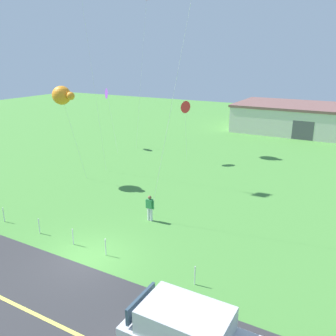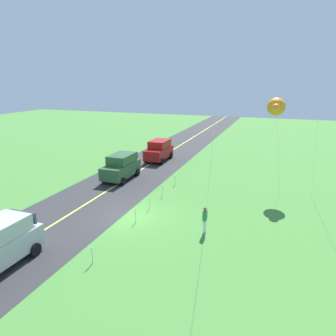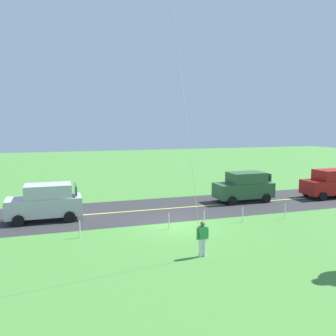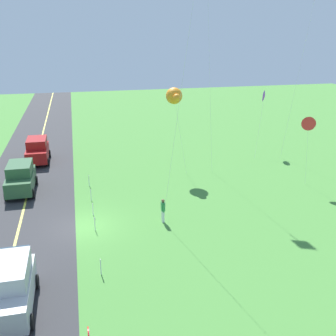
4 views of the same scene
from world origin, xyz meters
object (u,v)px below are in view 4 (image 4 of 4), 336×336
at_px(kite_green_far, 309,124).
at_px(person_adult_near, 163,210).
at_px(car_suv_foreground, 9,287).
at_px(car_parked_west_far, 37,150).
at_px(car_parked_west_near, 21,178).
at_px(kite_blue_mid, 174,96).
at_px(kite_yellow_high, 264,96).

bearing_deg(kite_green_far, person_adult_near, -72.45).
relative_size(car_suv_foreground, car_parked_west_far, 1.00).
relative_size(car_parked_west_near, kite_blue_mid, 0.60).
bearing_deg(person_adult_near, kite_blue_mid, -82.16).
height_order(person_adult_near, kite_green_far, kite_green_far).
bearing_deg(kite_blue_mid, car_suv_foreground, -35.51).
bearing_deg(car_parked_west_near, kite_yellow_high, 104.72).
relative_size(car_suv_foreground, kite_green_far, 0.79).
height_order(car_suv_foreground, kite_yellow_high, kite_yellow_high).
distance_m(person_adult_near, kite_yellow_high, 19.79).
distance_m(car_suv_foreground, kite_yellow_high, 30.33).
xyz_separation_m(car_parked_west_near, kite_green_far, (3.61, 22.04, 3.87)).
xyz_separation_m(kite_blue_mid, kite_green_far, (5.61, 9.34, -1.63)).
relative_size(kite_yellow_high, kite_green_far, 1.11).
xyz_separation_m(car_parked_west_near, person_adult_near, (7.57, 9.53, -0.29)).
bearing_deg(kite_green_far, kite_blue_mid, -121.01).
distance_m(person_adult_near, kite_blue_mid, 11.62).
bearing_deg(car_parked_west_near, person_adult_near, 51.55).
bearing_deg(car_suv_foreground, car_parked_west_far, -179.12).
xyz_separation_m(person_adult_near, kite_blue_mid, (-9.57, 3.17, 5.78)).
relative_size(person_adult_near, kite_yellow_high, 0.26).
relative_size(car_parked_west_far, person_adult_near, 2.75).
distance_m(car_parked_west_far, kite_yellow_high, 22.83).
height_order(car_suv_foreground, car_parked_west_far, same).
distance_m(kite_blue_mid, kite_yellow_high, 11.18).
xyz_separation_m(car_parked_west_far, person_adult_near, (14.99, 8.81, -0.29)).
relative_size(car_parked_west_far, kite_blue_mid, 0.60).
xyz_separation_m(kite_blue_mid, kite_yellow_high, (-4.06, 10.37, -1.01)).
distance_m(car_parked_west_near, car_parked_west_far, 7.46).
bearing_deg(car_parked_west_near, kite_green_far, 80.69).
height_order(person_adult_near, kite_blue_mid, kite_blue_mid).
bearing_deg(kite_yellow_high, car_parked_west_near, -75.28).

